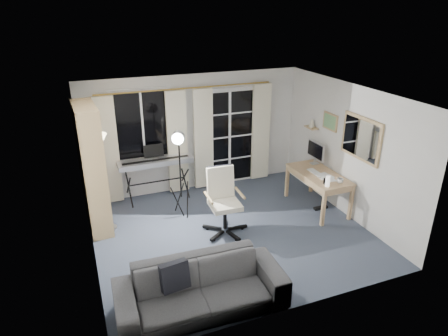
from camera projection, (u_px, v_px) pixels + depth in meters
The scene contains 17 objects.
floor at pixel (231, 233), 6.90m from camera, with size 4.50×4.00×0.02m, color #3B4456.
window at pixel (142, 125), 7.66m from camera, with size 1.20×0.08×1.40m.
french_door at pixel (229, 137), 8.45m from camera, with size 1.32×0.09×2.11m.
curtains at pixel (190, 141), 8.04m from camera, with size 3.60×0.07×2.13m.
bookshelf at pixel (90, 172), 6.69m from camera, with size 0.40×1.03×2.19m.
torchiere_lamp at pixel (100, 154), 6.47m from camera, with size 0.33×0.33×1.74m.
keyboard_piano at pixel (156, 163), 7.75m from camera, with size 1.45×0.71×1.05m.
studio_light at pixel (179, 148), 6.90m from camera, with size 0.38×0.39×1.68m.
office_chair at pixel (222, 194), 6.76m from camera, with size 0.76×0.79×1.13m.
desk at pixel (319, 178), 7.51m from camera, with size 0.68×1.33×0.71m.
monitor at pixel (316, 151), 7.82m from camera, with size 0.17×0.51×0.45m.
desk_clutter at pixel (322, 186), 7.32m from camera, with size 0.41×0.81×0.90m.
mug at pixel (340, 180), 7.05m from camera, with size 0.12×0.09×0.12m, color silver.
wall_mirror at pixel (361, 138), 6.74m from camera, with size 0.04×0.94×0.74m.
framed_print at pixel (330, 122), 7.50m from camera, with size 0.03×0.42×0.32m.
wall_shelf at pixel (312, 125), 7.98m from camera, with size 0.16×0.30×0.18m.
sofa at pixel (201, 281), 5.05m from camera, with size 2.19×0.71×0.85m.
Camera 1 is at (-2.27, -5.48, 3.70)m, focal length 32.00 mm.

